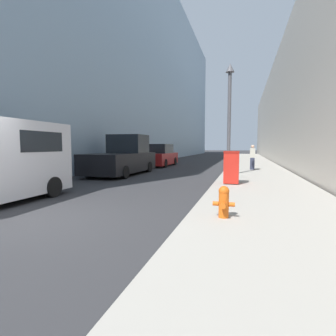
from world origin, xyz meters
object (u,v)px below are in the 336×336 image
(pickup_truck, at_px, (123,158))
(trash_bin, at_px, (231,167))
(fire_hydrant, at_px, (224,201))
(pedestrian_on_sidewalk, at_px, (252,157))
(lamppost, at_px, (229,113))
(parked_sedan_near, at_px, (160,156))

(pickup_truck, bearing_deg, trash_bin, -26.51)
(fire_hydrant, bearing_deg, pickup_truck, 127.39)
(pedestrian_on_sidewalk, bearing_deg, trash_bin, -98.34)
(pedestrian_on_sidewalk, bearing_deg, lamppost, -110.59)
(lamppost, height_order, pedestrian_on_sidewalk, lamppost)
(parked_sedan_near, bearing_deg, pickup_truck, -91.12)
(trash_bin, height_order, pickup_truck, pickup_truck)
(fire_hydrant, relative_size, parked_sedan_near, 0.14)
(trash_bin, xyz_separation_m, pedestrian_on_sidewalk, (0.97, 6.62, 0.12))
(fire_hydrant, distance_m, lamppost, 8.79)
(trash_bin, distance_m, lamppost, 4.10)
(pickup_truck, bearing_deg, lamppost, 1.55)
(pickup_truck, height_order, parked_sedan_near, pickup_truck)
(lamppost, distance_m, pickup_truck, 6.31)
(trash_bin, distance_m, parked_sedan_near, 11.22)
(lamppost, relative_size, pickup_truck, 1.01)
(lamppost, relative_size, parked_sedan_near, 1.20)
(pickup_truck, bearing_deg, pedestrian_on_sidewalk, 26.51)
(trash_bin, bearing_deg, pedestrian_on_sidewalk, 81.66)
(trash_bin, bearing_deg, parked_sedan_near, 122.51)
(trash_bin, bearing_deg, pickup_truck, 153.49)
(lamppost, height_order, parked_sedan_near, lamppost)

